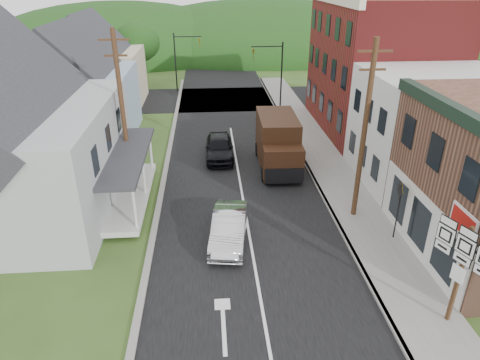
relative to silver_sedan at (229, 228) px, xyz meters
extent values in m
plane|color=#2D4719|center=(1.00, -1.69, -0.72)|extent=(120.00, 120.00, 0.00)
cube|color=black|center=(1.00, 8.31, -0.72)|extent=(9.00, 90.00, 0.02)
cube|color=black|center=(1.00, 25.31, -0.72)|extent=(60.00, 9.00, 0.02)
cube|color=slate|center=(6.90, 6.31, -0.65)|extent=(2.80, 55.00, 0.15)
cube|color=slate|center=(5.55, 6.31, -0.65)|extent=(0.20, 55.00, 0.15)
cube|color=slate|center=(-3.65, 6.31, -0.66)|extent=(0.30, 55.00, 0.12)
cube|color=silver|center=(12.30, 5.81, 2.53)|extent=(8.00, 7.00, 6.50)
cube|color=maroon|center=(12.30, 15.31, 4.28)|extent=(8.00, 12.00, 10.00)
cube|color=#9B9EA0|center=(-11.00, 4.31, 2.03)|extent=(10.00, 12.00, 5.50)
cube|color=#8FA7C3|center=(-10.00, 15.31, 1.78)|extent=(7.00, 8.00, 5.00)
cube|color=#BAAD90|center=(-10.50, 24.31, 1.78)|extent=(7.00, 8.00, 5.00)
cylinder|color=#472D19|center=(6.60, 1.81, 3.78)|extent=(0.26, 0.26, 9.00)
cube|color=#472D19|center=(6.60, 1.81, 7.68)|extent=(1.60, 0.10, 0.10)
cube|color=#472D19|center=(6.60, 1.81, 6.88)|extent=(1.20, 0.10, 0.10)
cylinder|color=#472D19|center=(-5.50, 6.31, 3.78)|extent=(0.26, 0.26, 9.00)
cube|color=#472D19|center=(-5.50, 6.31, 7.68)|extent=(1.60, 0.10, 0.10)
cube|color=#472D19|center=(-5.50, 6.31, 6.88)|extent=(1.20, 0.10, 0.10)
cylinder|color=black|center=(6.00, 21.81, 2.28)|extent=(0.14, 0.14, 6.00)
cylinder|color=black|center=(4.60, 21.81, 4.88)|extent=(2.80, 0.10, 0.10)
imported|color=olive|center=(3.40, 21.81, 4.18)|extent=(0.16, 0.20, 1.00)
cylinder|color=black|center=(-4.00, 28.81, 2.28)|extent=(0.14, 0.14, 6.00)
cylinder|color=black|center=(-2.60, 28.81, 4.88)|extent=(2.80, 0.10, 0.10)
imported|color=olive|center=(-1.40, 28.81, 4.18)|extent=(0.16, 0.20, 1.00)
cylinder|color=#382616|center=(-8.00, 30.31, 1.24)|extent=(0.36, 0.36, 3.92)
ellipsoid|color=#173810|center=(-8.00, 30.31, 4.18)|extent=(4.80, 4.80, 4.08)
ellipsoid|color=#173810|center=(1.00, 53.31, -0.72)|extent=(90.00, 30.00, 16.00)
imported|color=silver|center=(0.00, 0.00, 0.00)|extent=(2.12, 4.57, 1.45)
imported|color=black|center=(-0.11, 10.12, 0.06)|extent=(1.88, 4.60, 1.56)
cube|color=black|center=(3.62, 8.90, 1.08)|extent=(2.48, 4.60, 2.99)
cube|color=black|center=(3.55, 6.22, 0.57)|extent=(2.41, 1.71, 1.96)
cube|color=black|center=(3.56, 6.42, 1.39)|extent=(2.20, 1.29, 0.05)
cube|color=black|center=(3.53, 5.34, 0.05)|extent=(2.27, 0.21, 0.93)
cylinder|color=black|center=(2.47, 6.35, -0.26)|extent=(0.31, 0.94, 0.93)
cylinder|color=black|center=(4.64, 6.29, -0.26)|extent=(0.31, 0.94, 0.93)
cylinder|color=black|center=(2.57, 10.47, -0.26)|extent=(0.31, 0.94, 0.93)
cylinder|color=black|center=(4.74, 10.42, -0.26)|extent=(0.31, 0.94, 0.93)
cube|color=#472D19|center=(7.63, -5.84, 1.40)|extent=(0.16, 0.16, 3.94)
cube|color=black|center=(7.57, -5.86, 2.64)|extent=(0.85, 2.12, 0.09)
cube|color=white|center=(7.52, -5.88, 3.14)|extent=(0.24, 0.59, 0.25)
cube|color=white|center=(7.52, -5.88, 2.64)|extent=(0.26, 0.64, 0.62)
cube|color=white|center=(7.52, -5.88, 2.13)|extent=(0.24, 0.59, 0.32)
cube|color=white|center=(7.24, -5.14, 3.14)|extent=(0.24, 0.59, 0.25)
cube|color=white|center=(7.24, -5.14, 2.64)|extent=(0.26, 0.64, 0.62)
cube|color=white|center=(7.24, -5.14, 2.13)|extent=(0.24, 0.59, 0.32)
cube|color=white|center=(7.52, -5.88, 1.51)|extent=(0.20, 0.48, 0.62)
cylinder|color=black|center=(7.80, -0.49, 0.81)|extent=(0.08, 0.08, 2.76)
cube|color=black|center=(7.73, -0.49, 1.95)|extent=(0.12, 0.81, 0.81)
cube|color=yellow|center=(7.74, -0.49, 1.95)|extent=(0.12, 0.73, 0.73)
camera|label=1|loc=(-0.80, -16.98, 10.80)|focal=32.00mm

